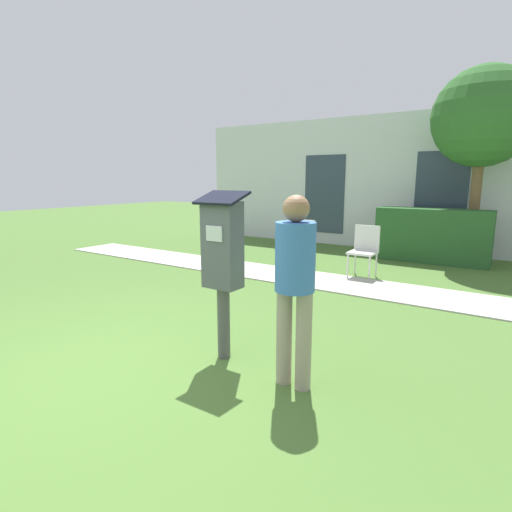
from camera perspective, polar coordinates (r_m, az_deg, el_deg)
The scene contains 9 objects.
ground_plane at distance 3.91m, azimuth -20.95°, elevation -15.58°, with size 40.00×40.00×0.00m, color #476B2D.
sidewalk at distance 6.93m, azimuth 7.51°, elevation -3.23°, with size 12.00×1.10×0.02m.
building_facade at distance 10.32m, azimuth 17.30°, elevation 9.93°, with size 10.00×0.26×3.20m.
parking_meter at distance 3.69m, azimuth -4.80°, elevation 0.31°, with size 0.44×0.31×1.59m.
person_standing at distance 3.19m, azimuth 5.57°, elevation -3.06°, with size 0.32×0.32×1.58m.
outdoor_chair_left at distance 7.97m, azimuth 6.55°, elevation 2.46°, with size 0.44×0.44×0.90m.
outdoor_chair_middle at distance 7.22m, azimuth 15.25°, elevation 1.26°, with size 0.44×0.44×0.90m.
hedge_row at distance 8.97m, azimuth 23.83°, elevation 2.68°, with size 2.19×0.60×1.10m.
tree at distance 9.20m, azimuth 29.72°, elevation 16.74°, with size 1.90×1.90×3.82m.
Camera 1 is at (2.91, -1.97, 1.70)m, focal length 28.00 mm.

